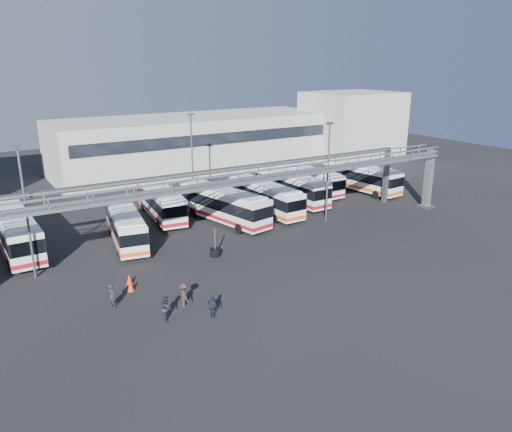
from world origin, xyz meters
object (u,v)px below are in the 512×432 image
light_pole_mid (328,167)px  pedestrian_b (166,308)px  bus_1 (16,232)px  bus_7 (291,187)px  cone_right (129,279)px  bus_6 (265,197)px  pedestrian_a (112,296)px  pedestrian_c (184,295)px  light_pole_back (192,152)px  tire_stack (215,251)px  pedestrian_d (213,307)px  light_pole_left (26,206)px  bus_4 (161,201)px  bus_9 (360,177)px  bus_5 (224,204)px  cone_left (131,286)px  bus_8 (309,180)px  bus_3 (126,225)px

light_pole_mid → pedestrian_b: bearing=-154.3°
bus_1 → bus_7: 29.51m
light_pole_mid → cone_right: bearing=-169.7°
bus_6 → bus_1: bearing=174.9°
pedestrian_a → pedestrian_c: bearing=-142.7°
light_pole_back → cone_right: 24.39m
cone_right → tire_stack: 8.18m
pedestrian_d → light_pole_left: bearing=19.7°
light_pole_left → tire_stack: (13.79, -3.50, -5.30)m
pedestrian_b → bus_4: bearing=-14.8°
light_pole_mid → light_pole_left: bearing=178.0°
pedestrian_c → pedestrian_b: bearing=124.4°
tire_stack → bus_6: bearing=38.4°
bus_1 → bus_9: size_ratio=1.01×
bus_5 → tire_stack: size_ratio=4.68×
light_pole_mid → light_pole_back: same height
tire_stack → cone_left: bearing=-161.9°
bus_6 → pedestrian_d: bus_6 is taller
bus_5 → bus_7: bus_5 is taller
light_pole_mid → pedestrian_c: (-20.22, -9.54, -4.85)m
bus_6 → cone_left: 21.82m
bus_8 → bus_4: bearing=177.6°
pedestrian_b → light_pole_back: bearing=-22.5°
pedestrian_d → bus_9: bearing=-72.5°
bus_1 → bus_8: 34.02m
light_pole_mid → pedestrian_d: (-19.29, -11.87, -4.94)m
light_pole_left → bus_4: (13.98, 9.20, -3.88)m
light_pole_mid → pedestrian_a: light_pole_mid is taller
bus_1 → pedestrian_d: 21.17m
light_pole_back → bus_9: size_ratio=0.89×
bus_6 → cone_right: (-18.50, -9.85, -1.47)m
bus_6 → pedestrian_b: size_ratio=6.72×
bus_7 → light_pole_back: bearing=140.3°
light_pole_back → pedestrian_a: size_ratio=5.91×
tire_stack → bus_3: bearing=127.0°
bus_9 → pedestrian_b: bus_9 is taller
bus_4 → bus_6: bus_6 is taller
light_pole_left → bus_3: bearing=23.4°
light_pole_left → pedestrian_b: size_ratio=6.17×
bus_6 → cone_right: bus_6 is taller
bus_5 → tire_stack: (-5.08, -7.71, -1.52)m
light_pole_mid → pedestrian_a: bearing=-163.9°
light_pole_mid → pedestrian_b: 24.87m
light_pole_mid → cone_left: size_ratio=12.70×
pedestrian_c → tire_stack: bearing=-37.1°
bus_9 → cone_right: bearing=-167.2°
cone_right → tire_stack: size_ratio=0.31×
pedestrian_a → cone_right: (2.15, 2.98, -0.48)m
bus_8 → tire_stack: bus_8 is taller
bus_5 → pedestrian_c: bus_5 is taller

